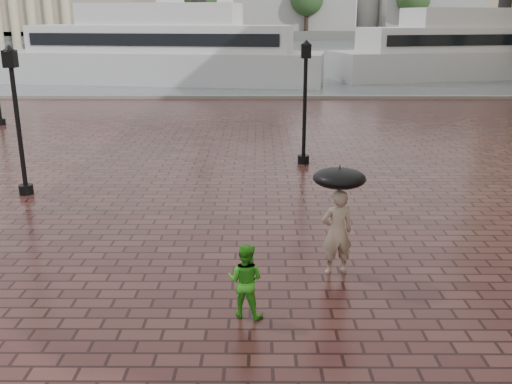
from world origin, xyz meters
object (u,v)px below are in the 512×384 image
adult_pedestrian (337,232)px  ferry_far (471,50)px  street_lamps (98,97)px  child_pedestrian (245,280)px  ferry_near (163,51)px

adult_pedestrian → ferry_far: (17.44, 41.63, 1.55)m
street_lamps → ferry_far: (25.42, 30.57, 0.17)m
child_pedestrian → ferry_near: (-7.78, 39.14, 1.91)m
street_lamps → child_pedestrian: bearing=-64.8°
street_lamps → child_pedestrian: street_lamps is taller
child_pedestrian → ferry_far: bearing=-96.4°
street_lamps → adult_pedestrian: (7.97, -11.06, -1.38)m
child_pedestrian → ferry_far: size_ratio=0.05×
ferry_near → adult_pedestrian: bearing=-67.1°
ferry_near → ferry_far: bearing=17.4°
street_lamps → child_pedestrian: (6.06, -12.91, -1.62)m
street_lamps → ferry_far: bearing=50.3°
street_lamps → adult_pedestrian: 13.70m
adult_pedestrian → ferry_near: bearing=-87.5°
ferry_near → ferry_far: 27.48m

